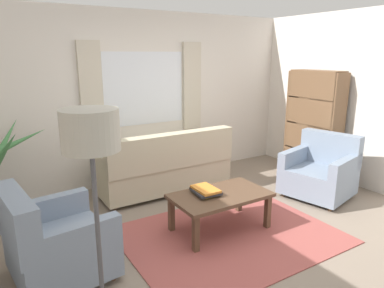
{
  "coord_description": "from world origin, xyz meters",
  "views": [
    {
      "loc": [
        -2.21,
        -2.79,
        1.97
      ],
      "look_at": [
        -0.07,
        0.7,
        0.91
      ],
      "focal_mm": 32.75,
      "sensor_mm": 36.0,
      "label": 1
    }
  ],
  "objects_px": {
    "couch": "(165,167)",
    "bookshelf": "(312,130)",
    "armchair_left": "(53,243)",
    "book_stack_on_table": "(206,191)",
    "armchair_right": "(320,172)",
    "coffee_table": "(220,198)",
    "standing_lamp": "(92,157)"
  },
  "relations": [
    {
      "from": "couch",
      "to": "book_stack_on_table",
      "type": "height_order",
      "value": "couch"
    },
    {
      "from": "couch",
      "to": "coffee_table",
      "type": "relative_size",
      "value": 1.73
    },
    {
      "from": "couch",
      "to": "bookshelf",
      "type": "xyz_separation_m",
      "value": [
        2.36,
        -0.64,
        0.41
      ]
    },
    {
      "from": "armchair_right",
      "to": "bookshelf",
      "type": "relative_size",
      "value": 0.59
    },
    {
      "from": "couch",
      "to": "standing_lamp",
      "type": "height_order",
      "value": "standing_lamp"
    },
    {
      "from": "armchair_left",
      "to": "book_stack_on_table",
      "type": "xyz_separation_m",
      "value": [
        1.64,
        0.05,
        0.12
      ]
    },
    {
      "from": "couch",
      "to": "armchair_right",
      "type": "xyz_separation_m",
      "value": [
        1.8,
        -1.3,
        -0.01
      ]
    },
    {
      "from": "bookshelf",
      "to": "standing_lamp",
      "type": "bearing_deg",
      "value": 113.51
    },
    {
      "from": "coffee_table",
      "to": "bookshelf",
      "type": "distance_m",
      "value": 2.5
    },
    {
      "from": "armchair_left",
      "to": "book_stack_on_table",
      "type": "relative_size",
      "value": 2.79
    },
    {
      "from": "armchair_right",
      "to": "bookshelf",
      "type": "xyz_separation_m",
      "value": [
        0.56,
        0.66,
        0.42
      ]
    },
    {
      "from": "couch",
      "to": "standing_lamp",
      "type": "distance_m",
      "value": 3.1
    },
    {
      "from": "armchair_left",
      "to": "armchair_right",
      "type": "bearing_deg",
      "value": -96.26
    },
    {
      "from": "armchair_right",
      "to": "coffee_table",
      "type": "distance_m",
      "value": 1.8
    },
    {
      "from": "armchair_left",
      "to": "book_stack_on_table",
      "type": "height_order",
      "value": "armchair_left"
    },
    {
      "from": "couch",
      "to": "bookshelf",
      "type": "distance_m",
      "value": 2.48
    },
    {
      "from": "coffee_table",
      "to": "book_stack_on_table",
      "type": "bearing_deg",
      "value": 150.89
    },
    {
      "from": "book_stack_on_table",
      "to": "armchair_right",
      "type": "bearing_deg",
      "value": -0.27
    },
    {
      "from": "bookshelf",
      "to": "standing_lamp",
      "type": "height_order",
      "value": "bookshelf"
    },
    {
      "from": "armchair_left",
      "to": "armchair_right",
      "type": "height_order",
      "value": "same"
    },
    {
      "from": "armchair_right",
      "to": "bookshelf",
      "type": "bearing_deg",
      "value": 125.86
    },
    {
      "from": "book_stack_on_table",
      "to": "coffee_table",
      "type": "bearing_deg",
      "value": -29.11
    },
    {
      "from": "bookshelf",
      "to": "couch",
      "type": "bearing_deg",
      "value": 74.8
    },
    {
      "from": "coffee_table",
      "to": "standing_lamp",
      "type": "distance_m",
      "value": 2.21
    },
    {
      "from": "coffee_table",
      "to": "bookshelf",
      "type": "height_order",
      "value": "bookshelf"
    },
    {
      "from": "armchair_right",
      "to": "bookshelf",
      "type": "distance_m",
      "value": 0.97
    },
    {
      "from": "armchair_left",
      "to": "book_stack_on_table",
      "type": "distance_m",
      "value": 1.65
    },
    {
      "from": "armchair_right",
      "to": "standing_lamp",
      "type": "xyz_separation_m",
      "value": [
        -3.47,
        -1.1,
        1.04
      ]
    },
    {
      "from": "armchair_right",
      "to": "coffee_table",
      "type": "height_order",
      "value": "armchair_right"
    },
    {
      "from": "couch",
      "to": "armchair_left",
      "type": "bearing_deg",
      "value": 36.8
    },
    {
      "from": "armchair_left",
      "to": "coffee_table",
      "type": "distance_m",
      "value": 1.79
    },
    {
      "from": "couch",
      "to": "coffee_table",
      "type": "bearing_deg",
      "value": 90.02
    }
  ]
}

